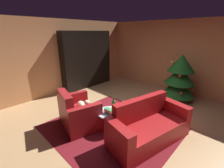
% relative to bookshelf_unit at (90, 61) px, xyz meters
% --- Properties ---
extents(ground_plane, '(7.11, 7.11, 0.00)m').
position_rel_bookshelf_unit_xyz_m(ground_plane, '(2.66, -1.06, -1.06)').
color(ground_plane, tan).
extents(wall_back, '(5.87, 0.06, 2.59)m').
position_rel_bookshelf_unit_xyz_m(wall_back, '(2.66, 1.94, 0.24)').
color(wall_back, tan).
rests_on(wall_back, ground).
extents(wall_left, '(0.06, 6.05, 2.59)m').
position_rel_bookshelf_unit_xyz_m(wall_left, '(-0.24, -1.06, 0.24)').
color(wall_left, tan).
rests_on(wall_left, ground).
extents(area_rug, '(2.76, 2.55, 0.01)m').
position_rel_bookshelf_unit_xyz_m(area_rug, '(2.75, -1.54, -1.06)').
color(area_rug, maroon).
rests_on(area_rug, ground).
extents(bookshelf_unit, '(0.33, 2.20, 2.21)m').
position_rel_bookshelf_unit_xyz_m(bookshelf_unit, '(0.00, 0.00, 0.00)').
color(bookshelf_unit, black).
rests_on(bookshelf_unit, ground).
extents(armchair_red, '(1.15, 0.98, 0.91)m').
position_rel_bookshelf_unit_xyz_m(armchair_red, '(2.08, -2.03, -0.74)').
color(armchair_red, maroon).
rests_on(armchair_red, ground).
extents(couch_red, '(1.09, 1.88, 0.88)m').
position_rel_bookshelf_unit_xyz_m(couch_red, '(3.56, -1.31, -0.76)').
color(couch_red, maroon).
rests_on(couch_red, ground).
extents(coffee_table, '(0.61, 0.61, 0.43)m').
position_rel_bookshelf_unit_xyz_m(coffee_table, '(2.72, -1.57, -0.68)').
color(coffee_table, black).
rests_on(coffee_table, ground).
extents(book_stack_on_table, '(0.23, 0.17, 0.11)m').
position_rel_bookshelf_unit_xyz_m(book_stack_on_table, '(2.74, -1.63, -0.57)').
color(book_stack_on_table, '#3E5081').
rests_on(book_stack_on_table, coffee_table).
extents(bottle_on_table, '(0.08, 0.08, 0.29)m').
position_rel_bookshelf_unit_xyz_m(bottle_on_table, '(2.67, -1.41, -0.52)').
color(bottle_on_table, '#205E1C').
rests_on(bottle_on_table, coffee_table).
extents(decorated_tree, '(1.04, 1.04, 1.51)m').
position_rel_bookshelf_unit_xyz_m(decorated_tree, '(3.20, 1.13, -0.28)').
color(decorated_tree, brown).
rests_on(decorated_tree, ground).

